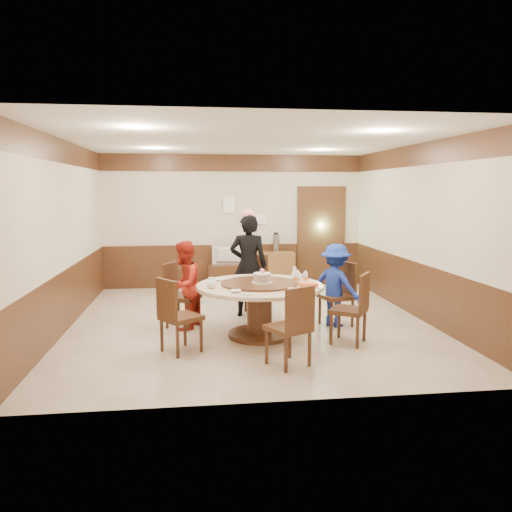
{
  "coord_description": "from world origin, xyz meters",
  "views": [
    {
      "loc": [
        -0.86,
        -7.61,
        2.07
      ],
      "look_at": [
        0.05,
        -0.39,
        1.1
      ],
      "focal_mm": 35.0,
      "sensor_mm": 36.0,
      "label": 1
    }
  ],
  "objects": [
    {
      "name": "teapot_right",
      "position": [
        0.64,
        -0.51,
        0.81
      ],
      "size": [
        0.17,
        0.15,
        0.13
      ],
      "primitive_type": "ellipsoid",
      "color": "white",
      "rests_on": "banquet_table"
    },
    {
      "name": "chair_0",
      "position": [
        1.31,
        -0.36,
        0.3
      ],
      "size": [
        0.55,
        0.54,
        0.97
      ],
      "rotation": [
        0.0,
        0.0,
        1.84
      ],
      "color": "#422514",
      "rests_on": "ground"
    },
    {
      "name": "side_cabinet",
      "position": [
        0.86,
        2.78,
        0.38
      ],
      "size": [
        0.8,
        0.4,
        0.75
      ],
      "primitive_type": "cube",
      "color": "brown",
      "rests_on": "ground"
    },
    {
      "name": "bottle_1",
      "position": [
        0.71,
        -0.79,
        0.83
      ],
      "size": [
        0.06,
        0.06,
        0.16
      ],
      "primitive_type": "cylinder",
      "color": "silver",
      "rests_on": "banquet_table"
    },
    {
      "name": "bowl_0",
      "position": [
        -0.49,
        -0.45,
        0.77
      ],
      "size": [
        0.15,
        0.15,
        0.04
      ],
      "primitive_type": "imported",
      "color": "white",
      "rests_on": "banquet_table"
    },
    {
      "name": "person_red",
      "position": [
        -1.01,
        -0.24,
        0.66
      ],
      "size": [
        0.71,
        0.79,
        1.32
      ],
      "primitive_type": "imported",
      "rotation": [
        0.0,
        0.0,
        4.31
      ],
      "color": "#AB2316",
      "rests_on": "ground"
    },
    {
      "name": "birthday_cake",
      "position": [
        0.08,
        -0.82,
        0.85
      ],
      "size": [
        0.3,
        0.3,
        0.2
      ],
      "color": "white",
      "rests_on": "banquet_table"
    },
    {
      "name": "bottle_2",
      "position": [
        0.64,
        -0.35,
        0.83
      ],
      "size": [
        0.06,
        0.06,
        0.16
      ],
      "primitive_type": "cylinder",
      "color": "silver",
      "rests_on": "banquet_table"
    },
    {
      "name": "chair_2",
      "position": [
        -1.05,
        -0.12,
        0.3
      ],
      "size": [
        0.6,
        0.59,
        0.97
      ],
      "rotation": [
        0.0,
        0.0,
        4.24
      ],
      "color": "#422514",
      "rests_on": "ground"
    },
    {
      "name": "saucer_near",
      "position": [
        -0.2,
        -1.44,
        0.76
      ],
      "size": [
        0.18,
        0.18,
        0.01
      ],
      "primitive_type": "cylinder",
      "color": "white",
      "rests_on": "banquet_table"
    },
    {
      "name": "notice_right",
      "position": [
        0.55,
        2.96,
        1.45
      ],
      "size": [
        0.3,
        0.0,
        0.22
      ],
      "primitive_type": "cube",
      "color": "white",
      "rests_on": "room"
    },
    {
      "name": "person_standing",
      "position": [
        0.03,
        0.41,
        0.84
      ],
      "size": [
        0.66,
        0.49,
        1.67
      ],
      "primitive_type": "imported",
      "rotation": [
        0.0,
        0.0,
        2.99
      ],
      "color": "black",
      "rests_on": "ground"
    },
    {
      "name": "saucer_far",
      "position": [
        0.5,
        -0.29,
        0.76
      ],
      "size": [
        0.18,
        0.18,
        0.01
      ],
      "primitive_type": "cylinder",
      "color": "white",
      "rests_on": "banquet_table"
    },
    {
      "name": "chair_1",
      "position": [
        0.19,
        0.53,
        0.3
      ],
      "size": [
        0.45,
        0.46,
        0.97
      ],
      "rotation": [
        0.0,
        0.0,
        3.16
      ],
      "color": "#422514",
      "rests_on": "ground"
    },
    {
      "name": "tv_stand",
      "position": [
        -0.14,
        2.75,
        0.25
      ],
      "size": [
        0.85,
        0.45,
        0.5
      ],
      "primitive_type": "cube",
      "color": "#422514",
      "rests_on": "ground"
    },
    {
      "name": "person_blue",
      "position": [
        1.27,
        -0.38,
        0.63
      ],
      "size": [
        0.89,
        0.92,
        1.26
      ],
      "primitive_type": "imported",
      "rotation": [
        0.0,
        0.0,
        2.29
      ],
      "color": "#182F9E",
      "rests_on": "ground"
    },
    {
      "name": "bowl_2",
      "position": [
        -0.33,
        -1.3,
        0.77
      ],
      "size": [
        0.14,
        0.14,
        0.03
      ],
      "primitive_type": "imported",
      "color": "white",
      "rests_on": "banquet_table"
    },
    {
      "name": "banquet_table",
      "position": [
        0.05,
        -0.79,
        0.53
      ],
      "size": [
        1.77,
        1.77,
        0.78
      ],
      "color": "#422514",
      "rests_on": "ground"
    },
    {
      "name": "bowl_1",
      "position": [
        0.42,
        -1.33,
        0.77
      ],
      "size": [
        0.14,
        0.14,
        0.04
      ],
      "primitive_type": "imported",
      "color": "white",
      "rests_on": "banquet_table"
    },
    {
      "name": "chair_3",
      "position": [
        -1.05,
        -1.35,
        0.3
      ],
      "size": [
        0.62,
        0.61,
        0.97
      ],
      "rotation": [
        0.0,
        0.0,
        5.34
      ],
      "color": "#422514",
      "rests_on": "ground"
    },
    {
      "name": "shrimp_platter",
      "position": [
        0.67,
        -1.11,
        0.78
      ],
      "size": [
        0.3,
        0.2,
        0.06
      ],
      "color": "white",
      "rests_on": "banquet_table"
    },
    {
      "name": "thermos",
      "position": [
        0.88,
        2.78,
        0.94
      ],
      "size": [
        0.15,
        0.15,
        0.38
      ],
      "primitive_type": "cylinder",
      "color": "silver",
      "rests_on": "side_cabinet"
    },
    {
      "name": "television",
      "position": [
        -0.14,
        2.75,
        0.7
      ],
      "size": [
        0.71,
        0.21,
        0.4
      ],
      "primitive_type": "imported",
      "rotation": [
        0.0,
        0.0,
        2.97
      ],
      "color": "gray",
      "rests_on": "tv_stand"
    },
    {
      "name": "teapot_left",
      "position": [
        -0.63,
        -0.97,
        0.81
      ],
      "size": [
        0.17,
        0.15,
        0.13
      ],
      "primitive_type": "ellipsoid",
      "color": "white",
      "rests_on": "banquet_table"
    },
    {
      "name": "chair_4",
      "position": [
        0.24,
        -2.01,
        0.3
      ],
      "size": [
        0.6,
        0.6,
        0.97
      ],
      "rotation": [
        0.0,
        0.0,
        6.79
      ],
      "color": "#422514",
      "rests_on": "ground"
    },
    {
      "name": "notice_left",
      "position": [
        -0.1,
        2.96,
        1.75
      ],
      "size": [
        0.25,
        0.0,
        0.35
      ],
      "primitive_type": "cube",
      "color": "white",
      "rests_on": "room"
    },
    {
      "name": "bowl_3",
      "position": [
        0.73,
        -0.96,
        0.77
      ],
      "size": [
        0.13,
        0.13,
        0.04
      ],
      "primitive_type": "imported",
      "color": "white",
      "rests_on": "banquet_table"
    },
    {
      "name": "bottle_0",
      "position": [
        0.57,
        -0.81,
        0.83
      ],
      "size": [
        0.06,
        0.06,
        0.16
      ],
      "primitive_type": "cylinder",
      "color": "silver",
      "rests_on": "banquet_table"
    },
    {
      "name": "room",
      "position": [
        0.01,
        0.01,
        1.08
      ],
      "size": [
        6.0,
        6.04,
        2.84
      ],
      "color": "#BFAD99",
      "rests_on": "ground"
    },
    {
      "name": "chair_5",
      "position": [
        1.22,
        -1.26,
        0.3
      ],
      "size": [
        0.61,
        0.61,
        0.97
      ],
      "rotation": [
        0.0,
        0.0,
        7.27
      ],
      "color": "#422514",
      "rests_on": "ground"
    }
  ]
}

